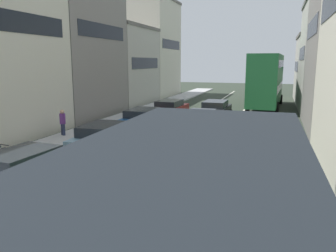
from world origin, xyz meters
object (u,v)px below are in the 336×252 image
Objects in this scene: sedan_centre_lane_second at (117,181)px; coupe_centre_lane_fourth at (201,122)px; sedan_left_lane_fourth at (143,119)px; sedan_right_lane_behind_truck at (231,170)px; pedestrian_mid_sidewalk at (63,122)px; removalist_box_truck at (201,248)px; sedan_left_lane_third at (103,138)px; hatchback_centre_lane_third at (171,144)px; sedan_centre_lane_fifth at (216,110)px; sedan_left_lane_fifth at (170,109)px; bus_mid_queue_primary at (267,79)px; wagon_left_lane_second at (25,170)px.

sedan_centre_lane_second and coupe_centre_lane_fourth have the same top height.
sedan_centre_lane_second is 1.01× the size of sedan_left_lane_fourth.
pedestrian_mid_sidewalk is at bearing 61.49° from sedan_right_lane_behind_truck.
pedestrian_mid_sidewalk is (-11.07, 12.63, -1.03)m from removalist_box_truck.
sedan_left_lane_third is 1.02× the size of sedan_right_lane_behind_truck.
sedan_centre_lane_second and sedan_left_lane_fourth have the same top height.
sedan_left_lane_third is (-3.35, 5.26, 0.00)m from sedan_centre_lane_second.
removalist_box_truck is at bearing -176.63° from sedan_right_lane_behind_truck.
removalist_box_truck is 1.77× the size of hatchback_centre_lane_third.
sedan_centre_lane_fifth is 0.99× the size of sedan_left_lane_fifth.
sedan_centre_lane_second is 1.02× the size of sedan_right_lane_behind_truck.
coupe_centre_lane_fourth and sedan_right_lane_behind_truck have the same top height.
coupe_centre_lane_fourth is 1.00× the size of sedan_right_lane_behind_truck.
sedan_left_lane_fourth and sedan_centre_lane_fifth have the same top height.
hatchback_centre_lane_third is 1.01× the size of coupe_centre_lane_fourth.
removalist_box_truck is 4.67× the size of pedestrian_mid_sidewalk.
sedan_right_lane_behind_truck is 2.60× the size of pedestrian_mid_sidewalk.
removalist_box_truck reaches higher than pedestrian_mid_sidewalk.
sedan_centre_lane_second is at bearing 178.10° from coupe_centre_lane_fourth.
pedestrian_mid_sidewalk is at bearing 150.28° from bus_mid_queue_primary.
wagon_left_lane_second is 1.01× the size of sedan_left_lane_fifth.
wagon_left_lane_second is 1.00× the size of sedan_left_lane_third.
sedan_left_lane_fourth is 5.12m from sedan_left_lane_fifth.
sedan_centre_lane_fifth is 0.41× the size of bus_mid_queue_primary.
pedestrian_mid_sidewalk is (-7.55, -3.32, 0.15)m from coupe_centre_lane_fourth.
sedan_right_lane_behind_truck is (6.73, -8.62, 0.00)m from sedan_left_lane_fourth.
sedan_centre_lane_second and sedan_left_lane_third have the same top height.
sedan_left_lane_fifth and sedan_right_lane_behind_truck have the same top height.
removalist_box_truck is 17.27m from sedan_left_lane_fourth.
sedan_right_lane_behind_truck is 11.97m from pedestrian_mid_sidewalk.
sedan_left_lane_third is 6.76m from coupe_centre_lane_fourth.
coupe_centre_lane_fourth is 0.99× the size of sedan_left_lane_fifth.
hatchback_centre_lane_third is (0.13, 5.05, 0.00)m from sedan_centre_lane_second.
bus_mid_queue_primary reaches higher than sedan_centre_lane_second.
hatchback_centre_lane_third is at bearing -160.25° from sedan_left_lane_fifth.
sedan_left_lane_fourth is (-3.65, 5.68, 0.00)m from hatchback_centre_lane_third.
coupe_centre_lane_fourth is (0.05, 5.98, 0.00)m from hatchback_centre_lane_third.
wagon_left_lane_second is 1.01× the size of hatchback_centre_lane_third.
sedan_right_lane_behind_truck is at bearing -166.74° from sedan_centre_lane_fifth.
bus_mid_queue_primary is at bearing -21.19° from sedan_centre_lane_fifth.
sedan_left_lane_fifth is at bearing 8.69° from sedan_centre_lane_second.
sedan_centre_lane_fifth is (3.62, 5.79, 0.00)m from sedan_left_lane_fourth.
coupe_centre_lane_fourth is at bearing 169.28° from bus_mid_queue_primary.
wagon_left_lane_second is at bearing 179.14° from sedan_left_lane_fourth.
wagon_left_lane_second is 1.02× the size of coupe_centre_lane_fourth.
sedan_left_lane_third is 7.28m from sedan_right_lane_behind_truck.
wagon_left_lane_second is 1.02× the size of sedan_centre_lane_fifth.
sedan_left_lane_third is 0.41× the size of bus_mid_queue_primary.
removalist_box_truck reaches higher than coupe_centre_lane_fourth.
sedan_centre_lane_second is 1.01× the size of hatchback_centre_lane_third.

